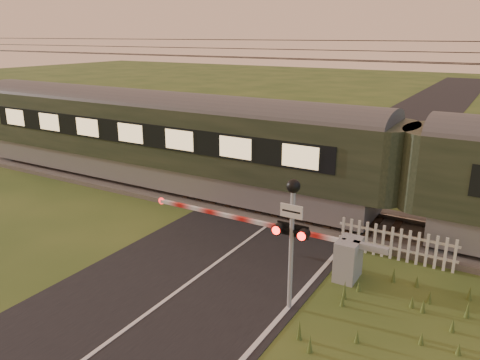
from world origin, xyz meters
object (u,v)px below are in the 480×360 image
Objects in this scene: train at (407,172)px; boom_gate at (334,253)px; crossing_signal at (292,222)px; picket_fence at (396,244)px.

train reaches higher than boom_gate.
crossing_signal is 4.52m from picket_fence.
train is 12.45× the size of crossing_signal.
boom_gate is 2.20× the size of picket_fence.
train reaches higher than picket_fence.
train is at bearing 75.01° from boom_gate.
crossing_signal reaches higher than picket_fence.
train is 2.53m from picket_fence.
boom_gate is at bearing -104.99° from train.
crossing_signal is (-0.35, -2.10, 1.59)m from boom_gate.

